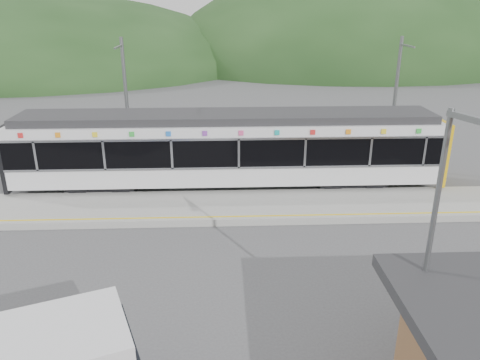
{
  "coord_description": "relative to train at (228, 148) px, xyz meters",
  "views": [
    {
      "loc": [
        -2.17,
        -15.51,
        8.6
      ],
      "look_at": [
        -1.48,
        1.0,
        2.3
      ],
      "focal_mm": 35.0,
      "sensor_mm": 36.0,
      "label": 1
    }
  ],
  "objects": [
    {
      "name": "ground",
      "position": [
        1.86,
        -6.0,
        -2.06
      ],
      "size": [
        120.0,
        120.0,
        0.0
      ],
      "primitive_type": "plane",
      "color": "#4C4C4F",
      "rests_on": "ground"
    },
    {
      "name": "hills",
      "position": [
        8.05,
        -0.71,
        -2.06
      ],
      "size": [
        146.0,
        149.0,
        26.0
      ],
      "color": "#1E3D19",
      "rests_on": "ground"
    },
    {
      "name": "platform",
      "position": [
        1.86,
        -2.7,
        -1.91
      ],
      "size": [
        26.0,
        3.2,
        0.3
      ],
      "primitive_type": "cube",
      "color": "#9E9E99",
      "rests_on": "ground"
    },
    {
      "name": "yellow_line",
      "position": [
        1.86,
        -4.0,
        -1.76
      ],
      "size": [
        26.0,
        0.1,
        0.01
      ],
      "primitive_type": "cube",
      "color": "yellow",
      "rests_on": "platform"
    },
    {
      "name": "train",
      "position": [
        0.0,
        0.0,
        0.0
      ],
      "size": [
        20.44,
        3.01,
        3.74
      ],
      "color": "black",
      "rests_on": "ground"
    },
    {
      "name": "catenary_mast_west",
      "position": [
        -5.14,
        2.56,
        1.58
      ],
      "size": [
        0.18,
        1.8,
        7.0
      ],
      "color": "slate",
      "rests_on": "ground"
    },
    {
      "name": "catenary_mast_east",
      "position": [
        8.86,
        2.56,
        1.58
      ],
      "size": [
        0.18,
        1.8,
        7.0
      ],
      "color": "slate",
      "rests_on": "ground"
    },
    {
      "name": "lamp_post",
      "position": [
        4.21,
        -12.8,
        1.9
      ],
      "size": [
        0.49,
        1.21,
        6.67
      ],
      "rotation": [
        0.0,
        0.0,
        0.35
      ],
      "color": "slate",
      "rests_on": "ground"
    }
  ]
}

